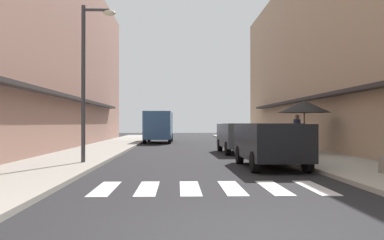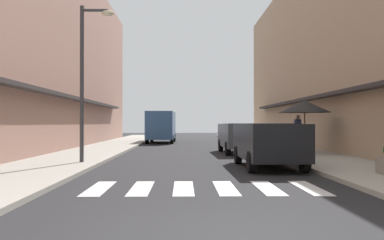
% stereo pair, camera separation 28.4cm
% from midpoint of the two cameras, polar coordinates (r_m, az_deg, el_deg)
% --- Properties ---
extents(ground_plane, '(89.57, 89.57, 0.00)m').
position_cam_midpoint_polar(ground_plane, '(21.61, 0.49, -4.36)').
color(ground_plane, '#232326').
extents(sidewalk_left, '(3.14, 57.00, 0.12)m').
position_cam_midpoint_polar(sidewalk_left, '(22.03, -12.48, -4.12)').
color(sidewalk_left, '#9E998E').
rests_on(sidewalk_left, ground_plane).
extents(sidewalk_right, '(3.14, 57.00, 0.12)m').
position_cam_midpoint_polar(sidewalk_right, '(22.30, 13.31, -4.07)').
color(sidewalk_right, '#ADA899').
rests_on(sidewalk_right, ground_plane).
extents(building_row_left, '(5.50, 38.64, 11.22)m').
position_cam_midpoint_polar(building_row_left, '(24.45, -21.49, 9.31)').
color(building_row_left, '#A87A6B').
rests_on(building_row_left, ground_plane).
extents(building_row_right, '(5.50, 38.64, 11.12)m').
position_cam_midpoint_polar(building_row_right, '(24.89, 21.89, 9.03)').
color(building_row_right, tan).
rests_on(building_row_right, ground_plane).
extents(crosswalk, '(5.20, 2.20, 0.01)m').
position_cam_midpoint_polar(crosswalk, '(9.68, 2.55, -9.14)').
color(crosswalk, silver).
rests_on(crosswalk, ground_plane).
extents(parked_car_near, '(1.84, 4.37, 1.47)m').
position_cam_midpoint_polar(parked_car_near, '(14.22, 10.77, -2.66)').
color(parked_car_near, black).
rests_on(parked_car_near, ground_plane).
extents(parked_car_mid, '(1.89, 4.43, 1.47)m').
position_cam_midpoint_polar(parked_car_mid, '(21.02, 6.88, -1.95)').
color(parked_car_mid, '#4C5156').
rests_on(parked_car_mid, ground_plane).
extents(delivery_van, '(2.10, 5.44, 2.37)m').
position_cam_midpoint_polar(delivery_van, '(32.29, -3.90, -0.58)').
color(delivery_van, '#33598C').
rests_on(delivery_van, ground_plane).
extents(street_lamp, '(1.19, 0.28, 5.47)m').
position_cam_midpoint_polar(street_lamp, '(15.36, -13.40, 6.99)').
color(street_lamp, '#38383D').
rests_on(street_lamp, sidewalk_left).
extents(cafe_umbrella, '(2.35, 2.35, 2.40)m').
position_cam_midpoint_polar(cafe_umbrella, '(19.99, 15.31, 1.74)').
color(cafe_umbrella, '#262626').
rests_on(cafe_umbrella, sidewalk_right).
extents(pedestrian_walking_near, '(0.34, 0.34, 1.79)m').
position_cam_midpoint_polar(pedestrian_walking_near, '(21.16, 14.40, -1.54)').
color(pedestrian_walking_near, '#282B33').
rests_on(pedestrian_walking_near, sidewalk_right).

